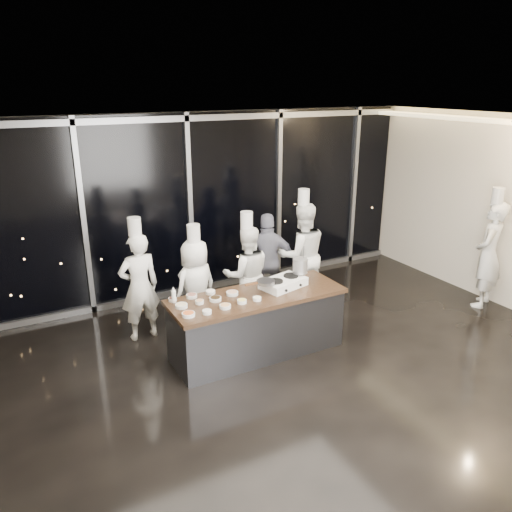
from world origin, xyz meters
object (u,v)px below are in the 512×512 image
(stove, at_px, (283,283))
(chef_far_left, at_px, (139,285))
(chef_side, at_px, (488,254))
(frying_pan, at_px, (265,282))
(chef_center, at_px, (247,274))
(chef_right, at_px, (302,254))
(guest, at_px, (268,261))
(demo_counter, at_px, (257,324))
(stock_pot, at_px, (300,266))
(chef_left, at_px, (196,287))

(stove, distance_m, chef_far_left, 2.11)
(stove, distance_m, chef_side, 3.77)
(frying_pan, bearing_deg, stove, -3.26)
(stove, relative_size, chef_far_left, 0.38)
(chef_center, distance_m, chef_side, 4.10)
(frying_pan, height_order, chef_right, chef_right)
(guest, bearing_deg, stove, 94.79)
(demo_counter, bearing_deg, chef_center, 70.97)
(stock_pot, bearing_deg, chef_left, 147.09)
(stock_pot, bearing_deg, chef_side, -8.68)
(frying_pan, relative_size, chef_center, 0.26)
(stove, relative_size, frying_pan, 1.52)
(stove, bearing_deg, chef_side, -21.23)
(guest, bearing_deg, chef_right, -172.72)
(frying_pan, distance_m, chef_far_left, 1.89)
(chef_far_left, height_order, guest, chef_far_left)
(demo_counter, distance_m, chef_far_left, 1.83)
(chef_left, xyz_separation_m, chef_side, (4.73, -1.37, 0.17))
(demo_counter, xyz_separation_m, stock_pot, (0.77, 0.12, 0.70))
(frying_pan, xyz_separation_m, chef_left, (-0.65, 0.97, -0.30))
(guest, bearing_deg, stock_pot, 108.68)
(chef_right, relative_size, chef_side, 0.98)
(frying_pan, bearing_deg, chef_side, -19.77)
(stock_pot, height_order, chef_side, chef_side)
(stock_pot, xyz_separation_m, guest, (0.12, 1.16, -0.32))
(stove, xyz_separation_m, chef_far_left, (-1.77, 1.16, -0.12))
(chef_far_left, distance_m, chef_center, 1.66)
(demo_counter, height_order, chef_right, chef_right)
(frying_pan, relative_size, chef_right, 0.23)
(stock_pot, xyz_separation_m, chef_left, (-1.30, 0.84, -0.38))
(stock_pot, bearing_deg, stove, -169.14)
(chef_far_left, bearing_deg, guest, 178.10)
(chef_right, height_order, chef_side, chef_side)
(stove, height_order, chef_center, chef_center)
(frying_pan, distance_m, chef_side, 4.10)
(stock_pot, relative_size, chef_left, 0.13)
(stove, height_order, chef_right, chef_right)
(demo_counter, relative_size, chef_right, 1.21)
(chef_far_left, relative_size, chef_right, 0.92)
(demo_counter, bearing_deg, stove, 7.80)
(frying_pan, distance_m, chef_left, 1.20)
(frying_pan, bearing_deg, stock_pot, -3.30)
(chef_center, bearing_deg, demo_counter, 86.04)
(chef_right, bearing_deg, chef_center, 20.70)
(frying_pan, height_order, chef_side, chef_side)
(chef_center, distance_m, chef_right, 1.13)
(stove, distance_m, chef_left, 1.35)
(guest, bearing_deg, frying_pan, 83.55)
(chef_far_left, height_order, chef_right, chef_right)
(chef_left, bearing_deg, chef_center, 163.00)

